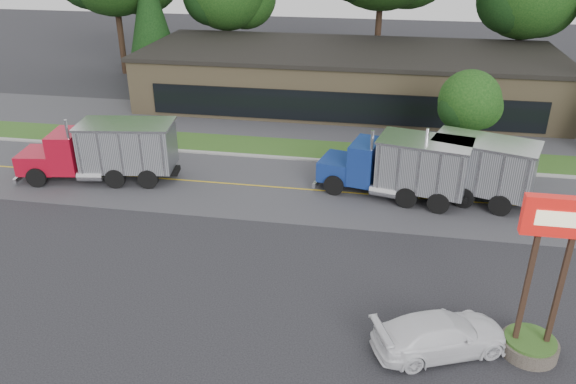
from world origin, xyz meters
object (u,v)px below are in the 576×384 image
bilo_sign (539,304)px  dump_truck_blue (402,165)px  dump_truck_red (107,150)px  dump_truck_maroon (459,165)px  rally_car (441,334)px

bilo_sign → dump_truck_blue: size_ratio=0.73×
dump_truck_red → dump_truck_maroon: size_ratio=1.01×
bilo_sign → dump_truck_maroon: bilo_sign is taller
dump_truck_maroon → dump_truck_red: bearing=22.1°
bilo_sign → dump_truck_red: 23.35m
bilo_sign → dump_truck_red: bilo_sign is taller
dump_truck_red → dump_truck_maroon: same height
dump_truck_red → dump_truck_maroon: bearing=175.2°
dump_truck_blue → dump_truck_maroon: (2.97, 0.57, 0.00)m
dump_truck_blue → dump_truck_red: bearing=14.7°
dump_truck_blue → rally_car: dump_truck_blue is taller
bilo_sign → dump_truck_red: (-20.61, 10.97, -0.21)m
dump_truck_maroon → dump_truck_blue: bearing=29.5°
dump_truck_red → rally_car: 20.99m
bilo_sign → dump_truck_blue: 12.35m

